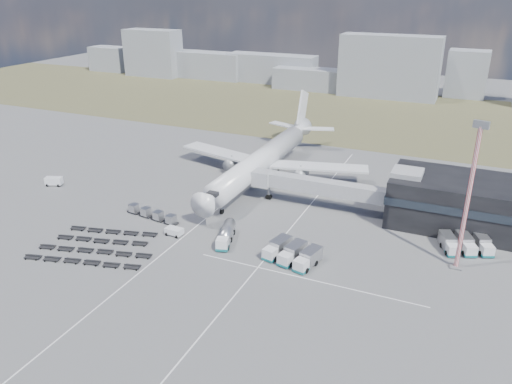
% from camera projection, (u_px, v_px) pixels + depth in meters
% --- Properties ---
extents(ground, '(420.00, 420.00, 0.00)m').
position_uv_depth(ground, '(201.00, 231.00, 100.22)').
color(ground, '#565659').
rests_on(ground, ground).
extents(grass_strip, '(420.00, 90.00, 0.01)m').
position_uv_depth(grass_strip, '(343.00, 111.00, 192.83)').
color(grass_strip, '#4E4D2F').
rests_on(grass_strip, ground).
extents(lane_markings, '(47.12, 110.00, 0.01)m').
position_uv_depth(lane_markings, '(252.00, 234.00, 99.09)').
color(lane_markings, silver).
rests_on(lane_markings, ground).
extents(terminal, '(30.40, 16.40, 11.00)m').
position_uv_depth(terminal, '(466.00, 202.00, 100.49)').
color(terminal, black).
rests_on(terminal, ground).
extents(jet_bridge, '(30.30, 3.80, 7.05)m').
position_uv_depth(jet_bridge, '(310.00, 185.00, 109.50)').
color(jet_bridge, '#939399').
rests_on(jet_bridge, ground).
extents(airliner, '(51.59, 64.53, 17.62)m').
position_uv_depth(airliner, '(264.00, 158.00, 125.42)').
color(airliner, silver).
rests_on(airliner, ground).
extents(skyline, '(298.69, 27.45, 25.98)m').
position_uv_depth(skyline, '(315.00, 69.00, 230.69)').
color(skyline, gray).
rests_on(skyline, ground).
extents(fuel_tanker, '(4.74, 9.38, 2.94)m').
position_uv_depth(fuel_tanker, '(226.00, 235.00, 95.71)').
color(fuel_tanker, silver).
rests_on(fuel_tanker, ground).
extents(pushback_tug, '(3.57, 2.16, 1.54)m').
position_uv_depth(pushback_tug, '(174.00, 232.00, 98.36)').
color(pushback_tug, silver).
rests_on(pushback_tug, ground).
extents(utility_van, '(4.41, 3.10, 2.17)m').
position_uv_depth(utility_van, '(54.00, 181.00, 122.27)').
color(utility_van, silver).
rests_on(utility_van, ground).
extents(catering_truck, '(4.65, 6.47, 2.75)m').
position_uv_depth(catering_truck, '(265.00, 178.00, 123.44)').
color(catering_truck, silver).
rests_on(catering_truck, ground).
extents(service_trucks_near, '(10.14, 8.51, 2.70)m').
position_uv_depth(service_trucks_near, '(292.00, 253.00, 89.14)').
color(service_trucks_near, silver).
rests_on(service_trucks_near, ground).
extents(service_trucks_far, '(10.19, 9.10, 2.55)m').
position_uv_depth(service_trucks_far, '(466.00, 244.00, 92.59)').
color(service_trucks_far, silver).
rests_on(service_trucks_far, ground).
extents(uld_row, '(13.34, 3.52, 1.83)m').
position_uv_depth(uld_row, '(152.00, 214.00, 105.17)').
color(uld_row, black).
rests_on(uld_row, ground).
extents(baggage_dollies, '(23.70, 18.26, 0.69)m').
position_uv_depth(baggage_dollies, '(96.00, 246.00, 93.88)').
color(baggage_dollies, black).
rests_on(baggage_dollies, ground).
extents(floodlight_mast, '(2.52, 2.04, 26.38)m').
position_uv_depth(floodlight_mast, '(468.00, 198.00, 82.41)').
color(floodlight_mast, '#AE1B22').
rests_on(floodlight_mast, ground).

